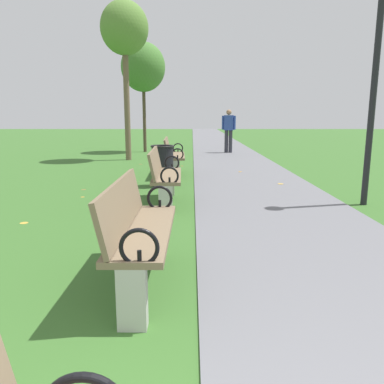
# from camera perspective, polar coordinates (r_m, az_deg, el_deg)

# --- Properties ---
(paved_walkway) EXTENTS (2.47, 44.00, 0.02)m
(paved_walkway) POSITION_cam_1_polar(r_m,az_deg,el_deg) (18.27, 4.08, 6.86)
(paved_walkway) COLOR slate
(paved_walkway) RESTS_ON ground
(park_bench_2) EXTENTS (0.48, 1.60, 0.90)m
(park_bench_2) POSITION_cam_1_polar(r_m,az_deg,el_deg) (3.33, -7.86, -5.48)
(park_bench_2) COLOR #7A664C
(park_bench_2) RESTS_ON ground
(park_bench_3) EXTENTS (0.51, 1.61, 0.90)m
(park_bench_3) POSITION_cam_1_polar(r_m,az_deg,el_deg) (6.25, -4.15, 2.52)
(park_bench_3) COLOR #7A664C
(park_bench_3) RESTS_ON ground
(park_bench_4) EXTENTS (0.52, 1.61, 0.90)m
(park_bench_4) POSITION_cam_1_polar(r_m,az_deg,el_deg) (9.30, -2.79, 5.45)
(park_bench_4) COLOR #7A664C
(park_bench_4) RESTS_ON ground
(tree_1) EXTENTS (1.47, 1.47, 4.87)m
(tree_1) POSITION_cam_1_polar(r_m,az_deg,el_deg) (12.96, -9.96, 22.56)
(tree_1) COLOR brown
(tree_1) RESTS_ON ground
(tree_2) EXTENTS (1.68, 1.68, 4.16)m
(tree_2) POSITION_cam_1_polar(r_m,az_deg,el_deg) (15.49, -7.23, 17.87)
(tree_2) COLOR #4C3D2D
(tree_2) RESTS_ON ground
(pedestrian_walking) EXTENTS (0.52, 0.28, 1.62)m
(pedestrian_walking) POSITION_cam_1_polar(r_m,az_deg,el_deg) (14.86, 5.49, 9.34)
(pedestrian_walking) COLOR #2D2D38
(pedestrian_walking) RESTS_ON paved_walkway
(trash_bin) EXTENTS (0.48, 0.48, 0.84)m
(trash_bin) POSITION_cam_1_polar(r_m,az_deg,el_deg) (7.90, -4.35, 3.92)
(trash_bin) COLOR black
(trash_bin) RESTS_ON ground
(lamp_post) EXTENTS (0.28, 0.28, 3.48)m
(lamp_post) POSITION_cam_1_polar(r_m,az_deg,el_deg) (6.81, 25.76, 17.59)
(lamp_post) COLOR black
(lamp_post) RESTS_ON ground
(scattered_leaves) EXTENTS (4.70, 12.99, 0.02)m
(scattered_leaves) POSITION_cam_1_polar(r_m,az_deg,el_deg) (4.60, -3.02, -6.80)
(scattered_leaves) COLOR #AD6B23
(scattered_leaves) RESTS_ON ground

